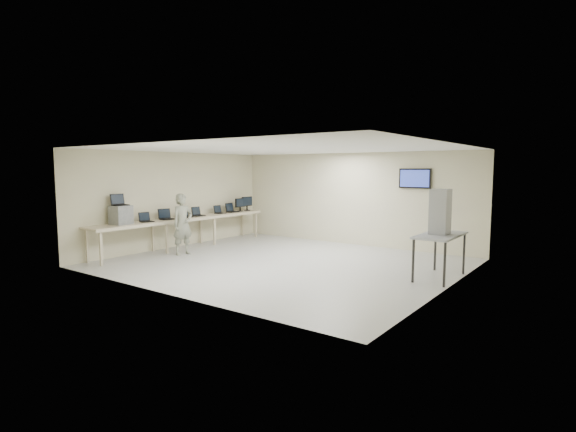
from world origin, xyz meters
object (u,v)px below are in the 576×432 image
Objects in this scene: side_table at (440,238)px; workbench at (185,220)px; equipment_box at (121,215)px; soldier at (183,224)px.

workbench is at bearing -174.26° from side_table.
equipment_box reaches higher than workbench.
side_table is (6.45, 1.44, 0.04)m from soldier.
soldier reaches higher than workbench.
equipment_box is 1.59m from soldier.
soldier is 6.61m from side_table.
side_table reaches higher than workbench.
workbench is 12.41× the size of equipment_box.
workbench is 2.08m from equipment_box.
equipment_box is 7.77m from side_table.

